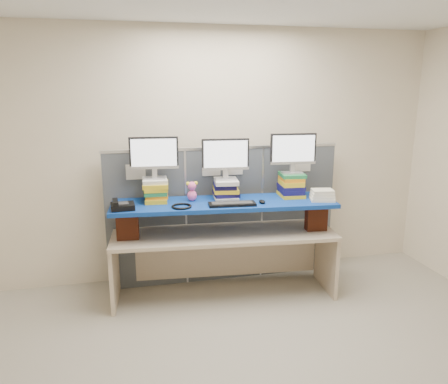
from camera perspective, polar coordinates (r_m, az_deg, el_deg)
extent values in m
cube|color=beige|center=(3.07, 7.69, -0.96)|extent=(5.00, 4.00, 2.80)
cube|color=#AAA495|center=(3.69, 6.93, -22.44)|extent=(5.00, 4.00, 0.01)
cube|color=#454A51|center=(4.78, -10.16, -3.77)|extent=(0.85, 0.05, 1.50)
cube|color=#454A51|center=(4.89, 0.03, -3.12)|extent=(0.85, 0.05, 1.50)
cube|color=#454A51|center=(5.15, 9.47, -2.43)|extent=(0.85, 0.05, 1.50)
cube|color=silver|center=(4.72, 0.04, 5.79)|extent=(2.60, 0.06, 0.03)
cube|color=silver|center=(4.61, -11.46, 2.59)|extent=(0.20, 0.00, 0.16)
cube|color=silver|center=(4.70, -1.66, 3.08)|extent=(0.20, 0.00, 0.16)
cube|color=silver|center=(4.75, 1.29, 3.21)|extent=(0.20, 0.00, 0.16)
cube|color=silver|center=(5.01, 10.20, 3.55)|extent=(0.20, 0.00, 0.16)
cube|color=#C7B398|center=(4.52, 0.00, -5.54)|extent=(2.34, 0.87, 0.04)
cube|color=#C7B398|center=(4.64, -14.10, -10.09)|extent=(0.09, 0.62, 0.66)
cube|color=#C7B398|center=(4.92, 13.21, -8.59)|extent=(0.09, 0.62, 0.66)
cube|color=maroon|center=(4.40, -12.49, -4.21)|extent=(0.22, 0.13, 0.29)
cube|color=maroon|center=(4.65, 11.95, -3.16)|extent=(0.22, 0.13, 0.29)
cube|color=navy|center=(4.42, 0.00, -1.52)|extent=(2.30, 0.76, 0.04)
cube|color=gold|center=(4.48, -8.83, -0.92)|extent=(0.25, 0.31, 0.04)
cube|color=orange|center=(4.48, -8.80, -0.39)|extent=(0.24, 0.28, 0.03)
cube|color=#207A40|center=(4.47, -8.99, 0.04)|extent=(0.23, 0.29, 0.04)
cube|color=gold|center=(4.46, -8.94, 0.49)|extent=(0.24, 0.29, 0.03)
cube|color=gold|center=(4.45, -8.93, 0.96)|extent=(0.27, 0.30, 0.04)
cube|color=silver|center=(4.45, -9.02, 1.51)|extent=(0.25, 0.28, 0.04)
cube|color=silver|center=(4.52, 0.23, -0.68)|extent=(0.27, 0.31, 0.03)
cube|color=#13114B|center=(4.52, 0.27, -0.20)|extent=(0.26, 0.27, 0.04)
cube|color=gold|center=(4.53, 0.23, 0.33)|extent=(0.29, 0.33, 0.04)
cube|color=#13114B|center=(4.51, 0.10, 0.85)|extent=(0.26, 0.29, 0.05)
cube|color=silver|center=(4.50, 0.27, 1.41)|extent=(0.27, 0.32, 0.04)
cube|color=gold|center=(4.67, 8.73, -0.34)|extent=(0.25, 0.29, 0.04)
cube|color=#13114B|center=(4.67, 8.72, 0.19)|extent=(0.25, 0.30, 0.05)
cube|color=#13114B|center=(4.67, 8.74, 0.71)|extent=(0.25, 0.30, 0.04)
cube|color=gold|center=(4.65, 8.76, 1.21)|extent=(0.25, 0.28, 0.05)
cube|color=orange|center=(4.65, 8.79, 1.75)|extent=(0.24, 0.28, 0.04)
cube|color=#207A40|center=(4.65, 8.89, 2.22)|extent=(0.27, 0.29, 0.04)
cube|color=#B3B3B9|center=(4.44, -9.02, 1.84)|extent=(0.22, 0.15, 0.01)
cube|color=#B3B3B9|center=(4.43, -9.04, 2.48)|extent=(0.05, 0.04, 0.09)
cube|color=black|center=(4.39, -9.15, 5.07)|extent=(0.48, 0.08, 0.32)
cube|color=silver|center=(4.37, -9.13, 5.03)|extent=(0.44, 0.04, 0.28)
cube|color=#B3B3B9|center=(4.49, 0.19, 1.75)|extent=(0.22, 0.15, 0.01)
cube|color=#B3B3B9|center=(4.48, 0.19, 2.38)|extent=(0.05, 0.04, 0.09)
cube|color=black|center=(4.44, 0.19, 4.95)|extent=(0.48, 0.08, 0.32)
cube|color=silver|center=(4.42, 0.25, 4.91)|extent=(0.44, 0.04, 0.28)
cube|color=#B3B3B9|center=(4.63, 8.90, 2.50)|extent=(0.22, 0.15, 0.01)
cube|color=#B3B3B9|center=(4.62, 8.92, 3.11)|extent=(0.05, 0.04, 0.09)
cube|color=black|center=(4.59, 9.02, 5.60)|extent=(0.48, 0.08, 0.32)
cube|color=silver|center=(4.57, 9.11, 5.56)|extent=(0.44, 0.04, 0.28)
cube|color=black|center=(4.28, 1.07, -1.59)|extent=(0.47, 0.19, 0.03)
cube|color=#2E2F31|center=(4.27, 1.07, -1.40)|extent=(0.41, 0.14, 0.00)
ellipsoid|color=black|center=(4.37, 5.00, -1.25)|extent=(0.08, 0.12, 0.03)
cube|color=black|center=(4.26, -13.09, -1.84)|extent=(0.23, 0.21, 0.05)
cube|color=#2E2F31|center=(4.25, -13.12, -1.43)|extent=(0.11, 0.11, 0.01)
cube|color=black|center=(4.24, -14.01, -1.30)|extent=(0.06, 0.20, 0.04)
torus|color=black|center=(4.23, -5.56, -1.87)|extent=(0.23, 0.23, 0.02)
ellipsoid|color=pink|center=(4.44, -4.19, -0.46)|extent=(0.10, 0.09, 0.11)
sphere|color=pink|center=(4.42, -4.21, 0.79)|extent=(0.09, 0.09, 0.09)
sphere|color=yellow|center=(4.41, -4.73, 1.10)|extent=(0.04, 0.04, 0.04)
sphere|color=yellow|center=(4.42, -3.71, 1.16)|extent=(0.04, 0.04, 0.04)
cube|color=silver|center=(4.57, 12.70, -0.91)|extent=(0.28, 0.24, 0.03)
cube|color=silver|center=(4.56, 12.72, -0.56)|extent=(0.26, 0.23, 0.03)
cube|color=silver|center=(4.56, 12.73, -0.21)|extent=(0.25, 0.22, 0.03)
cube|color=silver|center=(4.55, 12.75, 0.14)|extent=(0.24, 0.21, 0.03)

